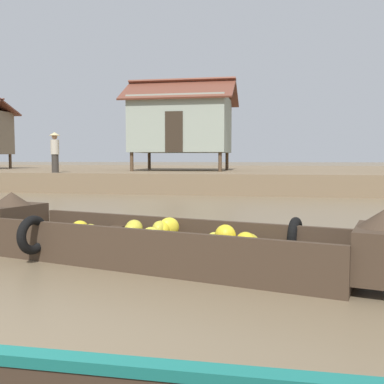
% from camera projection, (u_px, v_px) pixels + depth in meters
% --- Properties ---
extents(ground_plane, '(300.00, 300.00, 0.00)m').
position_uv_depth(ground_plane, '(188.00, 209.00, 12.24)').
color(ground_plane, '#726047').
extents(riverbank_strip, '(160.00, 20.00, 0.80)m').
position_uv_depth(riverbank_strip, '(234.00, 175.00, 26.24)').
color(riverbank_strip, '#756047').
rests_on(riverbank_strip, ground).
extents(banana_boat, '(5.97, 2.42, 0.86)m').
position_uv_depth(banana_boat, '(163.00, 242.00, 5.78)').
color(banana_boat, '#3D2D21').
rests_on(banana_boat, ground).
extents(stilt_house_mid_left, '(5.18, 3.78, 4.35)m').
position_uv_depth(stilt_house_mid_left, '(182.00, 124.00, 21.20)').
color(stilt_house_mid_left, '#4C3826').
rests_on(stilt_house_mid_left, riverbank_strip).
extents(vendor_person, '(0.44, 0.44, 1.66)m').
position_uv_depth(vendor_person, '(55.00, 150.00, 18.18)').
color(vendor_person, '#332D28').
rests_on(vendor_person, riverbank_strip).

